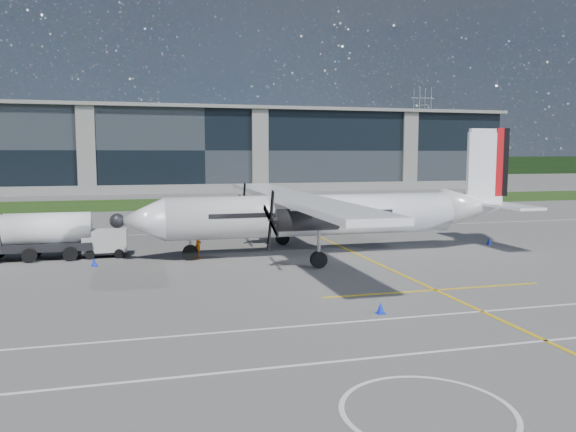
{
  "coord_description": "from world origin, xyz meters",
  "views": [
    {
      "loc": [
        -11.26,
        -30.91,
        6.83
      ],
      "look_at": [
        -1.38,
        6.65,
        2.54
      ],
      "focal_mm": 35.0,
      "sensor_mm": 36.0,
      "label": 1
    }
  ],
  "objects_px": {
    "safety_cone_stbdwing": "(250,226)",
    "fuel_tanker_truck": "(20,237)",
    "safety_cone_portwing": "(381,308)",
    "baggage_tug": "(105,243)",
    "safety_cone_tail": "(489,241)",
    "safety_cone_fwd": "(94,262)",
    "ground_crew_person": "(198,243)",
    "turboprop_aircraft": "(328,191)",
    "pylon_east": "(422,131)"
  },
  "relations": [
    {
      "from": "turboprop_aircraft",
      "to": "baggage_tug",
      "type": "bearing_deg",
      "value": 169.49
    },
    {
      "from": "ground_crew_person",
      "to": "safety_cone_fwd",
      "type": "xyz_separation_m",
      "value": [
        -6.43,
        -1.2,
        -0.77
      ]
    },
    {
      "from": "pylon_east",
      "to": "safety_cone_portwing",
      "type": "xyz_separation_m",
      "value": [
        -86.4,
        -159.14,
        -14.75
      ]
    },
    {
      "from": "turboprop_aircraft",
      "to": "safety_cone_portwing",
      "type": "bearing_deg",
      "value": -99.78
    },
    {
      "from": "ground_crew_person",
      "to": "safety_cone_tail",
      "type": "relative_size",
      "value": 4.06
    },
    {
      "from": "safety_cone_portwing",
      "to": "ground_crew_person",
      "type": "bearing_deg",
      "value": 112.58
    },
    {
      "from": "turboprop_aircraft",
      "to": "safety_cone_tail",
      "type": "bearing_deg",
      "value": 2.87
    },
    {
      "from": "baggage_tug",
      "to": "safety_cone_stbdwing",
      "type": "height_order",
      "value": "baggage_tug"
    },
    {
      "from": "pylon_east",
      "to": "safety_cone_fwd",
      "type": "bearing_deg",
      "value": -124.33
    },
    {
      "from": "turboprop_aircraft",
      "to": "ground_crew_person",
      "type": "height_order",
      "value": "turboprop_aircraft"
    },
    {
      "from": "safety_cone_stbdwing",
      "to": "pylon_east",
      "type": "bearing_deg",
      "value": 56.41
    },
    {
      "from": "turboprop_aircraft",
      "to": "baggage_tug",
      "type": "relative_size",
      "value": 9.6
    },
    {
      "from": "safety_cone_tail",
      "to": "safety_cone_fwd",
      "type": "height_order",
      "value": "same"
    },
    {
      "from": "safety_cone_tail",
      "to": "baggage_tug",
      "type": "bearing_deg",
      "value": 175.74
    },
    {
      "from": "safety_cone_stbdwing",
      "to": "ground_crew_person",
      "type": "bearing_deg",
      "value": -114.22
    },
    {
      "from": "ground_crew_person",
      "to": "safety_cone_fwd",
      "type": "relative_size",
      "value": 4.06
    },
    {
      "from": "pylon_east",
      "to": "safety_cone_tail",
      "type": "height_order",
      "value": "pylon_east"
    },
    {
      "from": "pylon_east",
      "to": "fuel_tanker_truck",
      "type": "xyz_separation_m",
      "value": [
        -103.89,
        -141.84,
        -13.48
      ]
    },
    {
      "from": "safety_cone_portwing",
      "to": "baggage_tug",
      "type": "bearing_deg",
      "value": 125.51
    },
    {
      "from": "safety_cone_tail",
      "to": "safety_cone_stbdwing",
      "type": "distance_m",
      "value": 20.94
    },
    {
      "from": "safety_cone_tail",
      "to": "safety_cone_fwd",
      "type": "xyz_separation_m",
      "value": [
        -28.41,
        -1.16,
        0.0
      ]
    },
    {
      "from": "baggage_tug",
      "to": "safety_cone_tail",
      "type": "distance_m",
      "value": 28.03
    },
    {
      "from": "turboprop_aircraft",
      "to": "baggage_tug",
      "type": "distance_m",
      "value": 15.42
    },
    {
      "from": "fuel_tanker_truck",
      "to": "safety_cone_fwd",
      "type": "bearing_deg",
      "value": -35.06
    },
    {
      "from": "safety_cone_portwing",
      "to": "safety_cone_fwd",
      "type": "distance_m",
      "value": 18.9
    },
    {
      "from": "baggage_tug",
      "to": "safety_cone_fwd",
      "type": "relative_size",
      "value": 6.06
    },
    {
      "from": "turboprop_aircraft",
      "to": "fuel_tanker_truck",
      "type": "distance_m",
      "value": 20.38
    },
    {
      "from": "safety_cone_fwd",
      "to": "safety_cone_stbdwing",
      "type": "bearing_deg",
      "value": 49.77
    },
    {
      "from": "fuel_tanker_truck",
      "to": "baggage_tug",
      "type": "height_order",
      "value": "fuel_tanker_truck"
    },
    {
      "from": "fuel_tanker_truck",
      "to": "safety_cone_stbdwing",
      "type": "distance_m",
      "value": 20.86
    },
    {
      "from": "baggage_tug",
      "to": "safety_cone_tail",
      "type": "relative_size",
      "value": 6.06
    },
    {
      "from": "turboprop_aircraft",
      "to": "ground_crew_person",
      "type": "relative_size",
      "value": 14.33
    },
    {
      "from": "fuel_tanker_truck",
      "to": "safety_cone_portwing",
      "type": "distance_m",
      "value": 24.64
    },
    {
      "from": "turboprop_aircraft",
      "to": "safety_cone_stbdwing",
      "type": "bearing_deg",
      "value": 100.45
    },
    {
      "from": "baggage_tug",
      "to": "safety_cone_fwd",
      "type": "bearing_deg",
      "value": -98.07
    },
    {
      "from": "safety_cone_portwing",
      "to": "safety_cone_tail",
      "type": "distance_m",
      "value": 21.78
    },
    {
      "from": "fuel_tanker_truck",
      "to": "safety_cone_portwing",
      "type": "bearing_deg",
      "value": -44.69
    },
    {
      "from": "pylon_east",
      "to": "safety_cone_stbdwing",
      "type": "relative_size",
      "value": 60.0
    },
    {
      "from": "ground_crew_person",
      "to": "safety_cone_stbdwing",
      "type": "distance_m",
      "value": 15.01
    },
    {
      "from": "pylon_east",
      "to": "baggage_tug",
      "type": "relative_size",
      "value": 9.89
    },
    {
      "from": "safety_cone_portwing",
      "to": "safety_cone_stbdwing",
      "type": "height_order",
      "value": "same"
    },
    {
      "from": "pylon_east",
      "to": "safety_cone_stbdwing",
      "type": "height_order",
      "value": "pylon_east"
    },
    {
      "from": "pylon_east",
      "to": "turboprop_aircraft",
      "type": "relative_size",
      "value": 1.03
    },
    {
      "from": "safety_cone_stbdwing",
      "to": "fuel_tanker_truck",
      "type": "bearing_deg",
      "value": -146.36
    },
    {
      "from": "ground_crew_person",
      "to": "safety_cone_stbdwing",
      "type": "relative_size",
      "value": 4.06
    },
    {
      "from": "pylon_east",
      "to": "turboprop_aircraft",
      "type": "distance_m",
      "value": 167.59
    },
    {
      "from": "fuel_tanker_truck",
      "to": "safety_cone_tail",
      "type": "relative_size",
      "value": 16.25
    },
    {
      "from": "turboprop_aircraft",
      "to": "pylon_east",
      "type": "bearing_deg",
      "value": 59.89
    },
    {
      "from": "pylon_east",
      "to": "safety_cone_fwd",
      "type": "relative_size",
      "value": 60.0
    },
    {
      "from": "pylon_east",
      "to": "safety_cone_portwing",
      "type": "relative_size",
      "value": 60.0
    }
  ]
}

